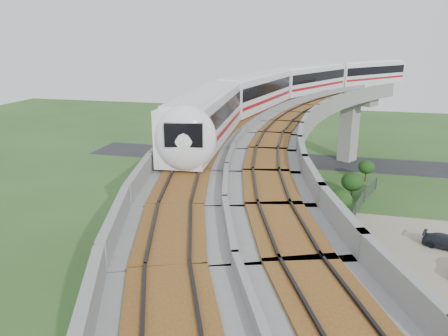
{
  "coord_description": "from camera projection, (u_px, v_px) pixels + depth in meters",
  "views": [
    {
      "loc": [
        6.28,
        -33.12,
        17.61
      ],
      "look_at": [
        -1.7,
        -0.56,
        7.5
      ],
      "focal_mm": 35.0,
      "sensor_mm": 36.0,
      "label": 1
    }
  ],
  "objects": [
    {
      "name": "metro_train",
      "position": [
        301.0,
        86.0,
        49.17
      ],
      "size": [
        21.48,
        58.63,
        3.64
      ],
      "color": "white",
      "rests_on": "ground"
    },
    {
      "name": "fence",
      "position": [
        365.0,
        257.0,
        34.87
      ],
      "size": [
        3.87,
        38.73,
        1.5
      ],
      "color": "#2D382D",
      "rests_on": "ground"
    },
    {
      "name": "car_dark",
      "position": [
        447.0,
        242.0,
        37.61
      ],
      "size": [
        4.3,
        2.8,
        1.16
      ],
      "primitive_type": "imported",
      "rotation": [
        0.0,
        0.0,
        1.25
      ],
      "color": "black",
      "rests_on": "dirt_lot"
    },
    {
      "name": "ground",
      "position": [
        245.0,
        251.0,
        37.31
      ],
      "size": [
        160.0,
        160.0,
        0.0
      ],
      "primitive_type": "plane",
      "color": "#2F4E1F",
      "rests_on": "ground"
    },
    {
      "name": "tree_5",
      "position": [
        327.0,
        287.0,
        28.65
      ],
      "size": [
        2.5,
        2.5,
        2.89
      ],
      "color": "#382314",
      "rests_on": "ground"
    },
    {
      "name": "tree_3",
      "position": [
        334.0,
        219.0,
        38.97
      ],
      "size": [
        2.01,
        2.01,
        2.83
      ],
      "color": "#382314",
      "rests_on": "ground"
    },
    {
      "name": "viaduct",
      "position": [
        295.0,
        152.0,
        33.82
      ],
      "size": [
        19.58,
        73.98,
        11.4
      ],
      "color": "#99968E",
      "rests_on": "ground"
    },
    {
      "name": "tree_4",
      "position": [
        322.0,
        242.0,
        35.01
      ],
      "size": [
        2.13,
        2.13,
        2.69
      ],
      "color": "#382314",
      "rests_on": "ground"
    },
    {
      "name": "tree_1",
      "position": [
        352.0,
        182.0,
        49.23
      ],
      "size": [
        2.5,
        2.5,
        2.98
      ],
      "color": "#382314",
      "rests_on": "ground"
    },
    {
      "name": "tree_2",
      "position": [
        340.0,
        199.0,
        43.53
      ],
      "size": [
        2.44,
        2.44,
        3.08
      ],
      "color": "#382314",
      "rests_on": "ground"
    },
    {
      "name": "car_white",
      "position": [
        400.0,
        287.0,
        30.76
      ],
      "size": [
        2.65,
        3.91,
        1.24
      ],
      "primitive_type": "imported",
      "rotation": [
        0.0,
        0.0,
        0.36
      ],
      "color": "white",
      "rests_on": "dirt_lot"
    },
    {
      "name": "tree_0",
      "position": [
        366.0,
        167.0,
        55.03
      ],
      "size": [
        2.04,
        2.04,
        2.72
      ],
      "color": "#382314",
      "rests_on": "ground"
    },
    {
      "name": "asphalt_road",
      "position": [
        284.0,
        159.0,
        65.2
      ],
      "size": [
        60.0,
        8.0,
        0.03
      ],
      "primitive_type": "cube",
      "color": "#232326",
      "rests_on": "ground"
    },
    {
      "name": "dirt_lot",
      "position": [
        425.0,
        285.0,
        32.25
      ],
      "size": [
        18.0,
        26.0,
        0.04
      ],
      "primitive_type": "cube",
      "color": "gray",
      "rests_on": "ground"
    }
  ]
}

